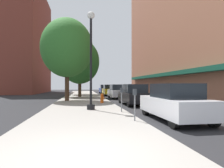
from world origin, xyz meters
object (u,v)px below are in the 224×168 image
(car_silver, at_px, (117,92))
(car_blue, at_px, (105,89))
(parking_meter_near, at_px, (135,101))
(tree_mid, at_px, (80,60))
(car_black, at_px, (134,95))
(car_yellow, at_px, (109,90))
(tree_near, at_px, (80,61))
(parking_meter_far, at_px, (122,97))
(fire_hydrant, at_px, (102,98))
(car_white, at_px, (174,102))
(tree_far, at_px, (67,48))
(lamppost, at_px, (91,58))

(car_silver, distance_m, car_blue, 13.27)
(parking_meter_near, xyz_separation_m, tree_mid, (-2.53, 23.02, 4.63))
(car_black, height_order, car_silver, same)
(car_yellow, bearing_deg, tree_near, -133.03)
(parking_meter_far, height_order, car_blue, car_blue)
(fire_hydrant, bearing_deg, car_white, -71.78)
(parking_meter_far, relative_size, tree_near, 0.18)
(car_black, xyz_separation_m, car_yellow, (0.00, 14.45, 0.00))
(car_black, bearing_deg, car_white, -90.76)
(car_blue, bearing_deg, car_yellow, -88.15)
(car_white, distance_m, car_yellow, 21.22)
(fire_hydrant, height_order, car_blue, car_blue)
(fire_hydrant, bearing_deg, parking_meter_near, -86.17)
(tree_near, xyz_separation_m, car_white, (4.42, -16.18, -3.75))
(car_silver, xyz_separation_m, car_blue, (0.00, 13.27, 0.00))
(car_silver, bearing_deg, parking_meter_near, -97.52)
(tree_far, xyz_separation_m, car_silver, (5.53, 3.64, -4.31))
(parking_meter_far, relative_size, car_silver, 0.30)
(parking_meter_near, distance_m, car_yellow, 21.76)
(parking_meter_near, xyz_separation_m, parking_meter_far, (0.00, 2.68, 0.00))
(parking_meter_near, height_order, parking_meter_far, same)
(tree_near, height_order, tree_far, tree_far)
(parking_meter_far, xyz_separation_m, car_silver, (1.95, 11.85, -0.14))
(parking_meter_near, relative_size, tree_mid, 0.16)
(car_yellow, relative_size, car_blue, 1.00)
(parking_meter_near, bearing_deg, tree_far, 108.20)
(tree_near, distance_m, car_yellow, 7.68)
(lamppost, xyz_separation_m, parking_meter_far, (1.63, -1.22, -2.25))
(parking_meter_near, xyz_separation_m, car_yellow, (1.95, 21.67, -0.14))
(tree_far, relative_size, car_black, 1.82)
(lamppost, bearing_deg, car_white, -44.02)
(parking_meter_near, relative_size, tree_near, 0.18)
(fire_hydrant, xyz_separation_m, car_blue, (2.49, 19.80, 0.29))
(lamppost, xyz_separation_m, fire_hydrant, (1.09, 4.10, -2.68))
(car_black, height_order, car_yellow, same)
(tree_near, bearing_deg, car_silver, -25.41)
(fire_hydrant, bearing_deg, tree_near, 102.65)
(fire_hydrant, distance_m, parking_meter_near, 8.03)
(car_yellow, height_order, car_blue, same)
(fire_hydrant, bearing_deg, car_silver, 69.16)
(car_silver, bearing_deg, tree_far, -146.50)
(lamppost, distance_m, car_white, 5.52)
(parking_meter_near, distance_m, tree_mid, 23.62)
(lamppost, relative_size, car_blue, 1.37)
(lamppost, relative_size, tree_far, 0.76)
(car_black, bearing_deg, car_blue, 89.24)
(car_white, xyz_separation_m, car_silver, (0.00, 14.08, 0.00))
(parking_meter_near, bearing_deg, car_black, 74.89)
(fire_hydrant, xyz_separation_m, tree_near, (-1.94, 8.63, 4.04))
(tree_near, bearing_deg, tree_mid, 90.56)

